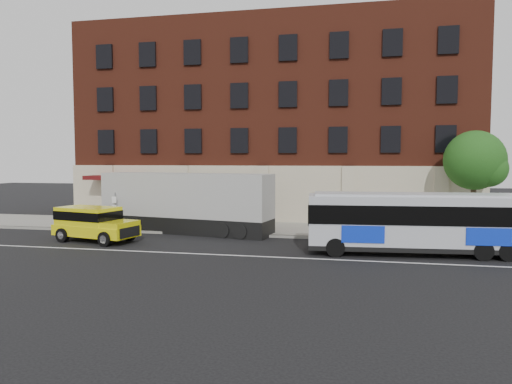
% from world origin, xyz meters
% --- Properties ---
extents(ground, '(120.00, 120.00, 0.00)m').
position_xyz_m(ground, '(0.00, 0.00, 0.00)').
color(ground, black).
rests_on(ground, ground).
extents(sidewalk, '(60.00, 6.00, 0.15)m').
position_xyz_m(sidewalk, '(0.00, 9.00, 0.07)').
color(sidewalk, gray).
rests_on(sidewalk, ground).
extents(kerb, '(60.00, 0.25, 0.15)m').
position_xyz_m(kerb, '(0.00, 6.00, 0.07)').
color(kerb, gray).
rests_on(kerb, ground).
extents(lane_line, '(60.00, 0.12, 0.01)m').
position_xyz_m(lane_line, '(0.00, 0.50, 0.01)').
color(lane_line, silver).
rests_on(lane_line, ground).
extents(building, '(30.00, 12.10, 15.00)m').
position_xyz_m(building, '(-0.01, 16.92, 7.58)').
color(building, maroon).
rests_on(building, sidewalk).
extents(sign_pole, '(0.30, 0.20, 2.50)m').
position_xyz_m(sign_pole, '(-8.50, 6.15, 1.45)').
color(sign_pole, slate).
rests_on(sign_pole, ground).
extents(street_tree, '(3.60, 3.60, 6.20)m').
position_xyz_m(street_tree, '(13.54, 9.48, 4.41)').
color(street_tree, '#392B1C').
rests_on(street_tree, sidewalk).
extents(city_bus, '(10.98, 3.13, 2.97)m').
position_xyz_m(city_bus, '(9.56, 2.48, 1.64)').
color(city_bus, silver).
rests_on(city_bus, ground).
extents(yellow_suv, '(5.18, 3.03, 1.92)m').
position_xyz_m(yellow_suv, '(-8.02, 2.71, 1.10)').
color(yellow_suv, '#F7EE0F').
rests_on(yellow_suv, ground).
extents(shipping_container, '(11.41, 4.18, 3.73)m').
position_xyz_m(shipping_container, '(-4.01, 6.80, 1.84)').
color(shipping_container, black).
rests_on(shipping_container, ground).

